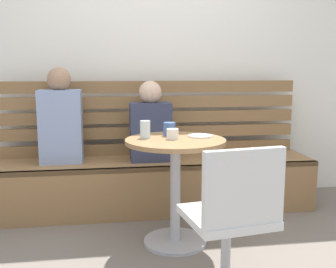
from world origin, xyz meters
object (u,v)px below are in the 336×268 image
person_child_left (150,126)px  cup_mug_blue (169,129)px  person_adult (61,120)px  white_chair (232,222)px  plate_small (200,136)px  cup_glass_tall (145,129)px  booth_bench (156,185)px  cafe_table (175,171)px  cup_ceramic_white (173,134)px

person_child_left → cup_mug_blue: 0.56m
person_adult → cup_mug_blue: size_ratio=8.23×
white_chair → person_child_left: 1.55m
plate_small → cup_glass_tall: bearing=179.7°
person_child_left → person_adult: bearing=176.8°
booth_bench → person_child_left: person_child_left is taller
white_chair → person_adult: person_adult is taller
cafe_table → cup_ceramic_white: bearing=-179.7°
cup_ceramic_white → plate_small: (0.21, 0.06, -0.03)m
person_child_left → cup_glass_tall: 0.64m
booth_bench → cup_mug_blue: cup_mug_blue is taller
white_chair → cup_mug_blue: size_ratio=8.95×
cup_ceramic_white → cup_mug_blue: 0.14m
white_chair → person_child_left: (-0.24, 1.51, 0.27)m
person_child_left → cup_ceramic_white: size_ratio=8.40×
person_child_left → cafe_table: bearing=-82.1°
white_chair → person_child_left: bearing=99.1°
white_chair → cup_ceramic_white: bearing=101.5°
booth_bench → cup_ceramic_white: size_ratio=33.75×
cafe_table → white_chair: bearing=-79.9°
cafe_table → white_chair: white_chair is taller
booth_bench → white_chair: white_chair is taller
cup_glass_tall → cup_mug_blue: bearing=22.1°
cup_ceramic_white → cup_mug_blue: cup_mug_blue is taller
booth_bench → cafe_table: cafe_table is taller
cafe_table → person_child_left: bearing=97.9°
white_chair → cup_ceramic_white: 0.89m
booth_bench → cup_glass_tall: bearing=-102.9°
person_adult → cup_glass_tall: bearing=-46.4°
person_adult → cafe_table: bearing=-41.4°
person_adult → cup_ceramic_white: person_adult is taller
person_adult → plate_small: (1.02, -0.67, -0.05)m
person_child_left → cup_ceramic_white: 0.70m
cafe_table → cup_glass_tall: cup_glass_tall is taller
cup_mug_blue → plate_small: bearing=-19.8°
cup_ceramic_white → plate_small: bearing=17.4°
white_chair → cup_ceramic_white: white_chair is taller
person_adult → cup_glass_tall: size_ratio=6.51×
booth_bench → cafe_table: 0.76m
booth_bench → person_adult: bearing=177.3°
booth_bench → person_child_left: size_ratio=4.02×
plate_small → booth_bench: bearing=110.9°
booth_bench → white_chair: size_ratio=3.18×
cafe_table → person_adult: 1.14m
cafe_table → plate_small: size_ratio=4.35×
plate_small → cup_ceramic_white: bearing=-162.6°
white_chair → cafe_table: bearing=100.1°
cafe_table → plate_small: bearing=19.1°
booth_bench → cup_ceramic_white: cup_ceramic_white is taller
white_chair → plate_small: (0.04, 0.88, 0.28)m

